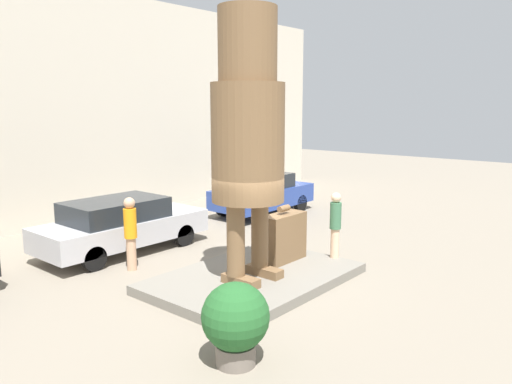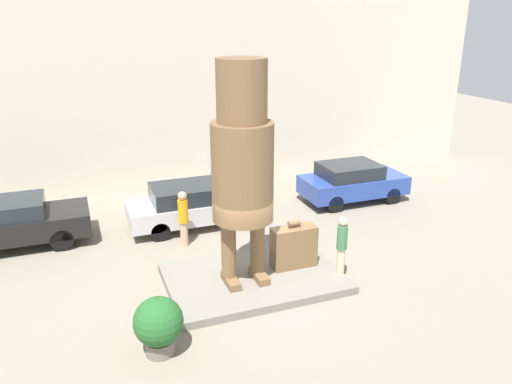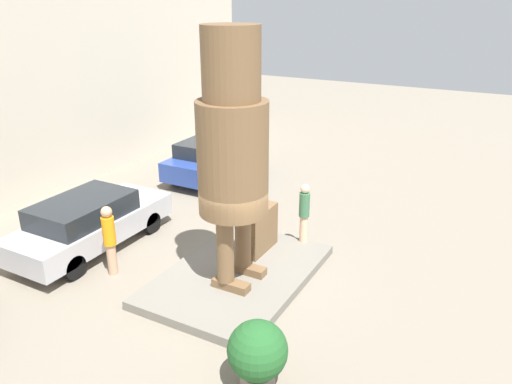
{
  "view_description": "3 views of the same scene",
  "coord_description": "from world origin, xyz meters",
  "px_view_note": "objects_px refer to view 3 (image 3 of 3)",
  "views": [
    {
      "loc": [
        -8.34,
        -7.11,
        4.03
      ],
      "look_at": [
        0.3,
        0.2,
        2.06
      ],
      "focal_mm": 35.0,
      "sensor_mm": 36.0,
      "label": 1
    },
    {
      "loc": [
        -4.23,
        -11.36,
        6.97
      ],
      "look_at": [
        0.14,
        0.2,
        2.54
      ],
      "focal_mm": 35.0,
      "sensor_mm": 36.0,
      "label": 2
    },
    {
      "loc": [
        -9.17,
        -5.49,
        6.55
      ],
      "look_at": [
        0.53,
        -0.22,
        2.17
      ],
      "focal_mm": 35.0,
      "sensor_mm": 36.0,
      "label": 3
    }
  ],
  "objects_px": {
    "tourist": "(304,211)",
    "worker_hivis": "(109,238)",
    "statue_figure": "(233,142)",
    "giant_suitcase": "(258,229)",
    "parked_car_blue": "(211,158)",
    "planter_pot": "(258,353)",
    "parked_car_silver": "(89,221)"
  },
  "relations": [
    {
      "from": "planter_pot",
      "to": "worker_hivis",
      "type": "relative_size",
      "value": 0.73
    },
    {
      "from": "tourist",
      "to": "planter_pot",
      "type": "bearing_deg",
      "value": -165.08
    },
    {
      "from": "planter_pot",
      "to": "parked_car_silver",
      "type": "bearing_deg",
      "value": 69.37
    },
    {
      "from": "statue_figure",
      "to": "parked_car_blue",
      "type": "relative_size",
      "value": 1.43
    },
    {
      "from": "tourist",
      "to": "parked_car_blue",
      "type": "distance_m",
      "value": 6.42
    },
    {
      "from": "worker_hivis",
      "to": "parked_car_blue",
      "type": "bearing_deg",
      "value": 13.34
    },
    {
      "from": "statue_figure",
      "to": "giant_suitcase",
      "type": "bearing_deg",
      "value": 7.65
    },
    {
      "from": "giant_suitcase",
      "to": "tourist",
      "type": "relative_size",
      "value": 0.83
    },
    {
      "from": "parked_car_silver",
      "to": "giant_suitcase",
      "type": "bearing_deg",
      "value": -68.03
    },
    {
      "from": "giant_suitcase",
      "to": "parked_car_blue",
      "type": "relative_size",
      "value": 0.35
    },
    {
      "from": "tourist",
      "to": "worker_hivis",
      "type": "distance_m",
      "value": 5.08
    },
    {
      "from": "statue_figure",
      "to": "parked_car_silver",
      "type": "xyz_separation_m",
      "value": [
        -0.17,
        4.52,
        -2.81
      ]
    },
    {
      "from": "giant_suitcase",
      "to": "parked_car_silver",
      "type": "distance_m",
      "value": 4.64
    },
    {
      "from": "tourist",
      "to": "worker_hivis",
      "type": "bearing_deg",
      "value": 133.93
    },
    {
      "from": "planter_pot",
      "to": "tourist",
      "type": "bearing_deg",
      "value": 14.92
    },
    {
      "from": "giant_suitcase",
      "to": "parked_car_blue",
      "type": "distance_m",
      "value": 6.42
    },
    {
      "from": "tourist",
      "to": "planter_pot",
      "type": "height_order",
      "value": "tourist"
    },
    {
      "from": "parked_car_blue",
      "to": "worker_hivis",
      "type": "bearing_deg",
      "value": -166.66
    },
    {
      "from": "parked_car_silver",
      "to": "statue_figure",
      "type": "bearing_deg",
      "value": -87.89
    },
    {
      "from": "tourist",
      "to": "parked_car_silver",
      "type": "height_order",
      "value": "tourist"
    },
    {
      "from": "statue_figure",
      "to": "planter_pot",
      "type": "distance_m",
      "value": 4.39
    },
    {
      "from": "tourist",
      "to": "planter_pot",
      "type": "relative_size",
      "value": 1.25
    },
    {
      "from": "giant_suitcase",
      "to": "tourist",
      "type": "height_order",
      "value": "tourist"
    },
    {
      "from": "statue_figure",
      "to": "worker_hivis",
      "type": "xyz_separation_m",
      "value": [
        -0.92,
        3.02,
        -2.61
      ]
    },
    {
      "from": "parked_car_silver",
      "to": "worker_hivis",
      "type": "relative_size",
      "value": 2.58
    },
    {
      "from": "parked_car_blue",
      "to": "planter_pot",
      "type": "height_order",
      "value": "parked_car_blue"
    },
    {
      "from": "parked_car_silver",
      "to": "tourist",
      "type": "bearing_deg",
      "value": -61.76
    },
    {
      "from": "tourist",
      "to": "planter_pot",
      "type": "xyz_separation_m",
      "value": [
        -5.23,
        -1.39,
        -0.4
      ]
    },
    {
      "from": "statue_figure",
      "to": "giant_suitcase",
      "type": "xyz_separation_m",
      "value": [
        1.57,
        0.21,
        -2.79
      ]
    },
    {
      "from": "statue_figure",
      "to": "parked_car_blue",
      "type": "xyz_separation_m",
      "value": [
        6.16,
        4.7,
        -2.8
      ]
    },
    {
      "from": "giant_suitcase",
      "to": "parked_car_silver",
      "type": "xyz_separation_m",
      "value": [
        -1.74,
        4.3,
        -0.02
      ]
    },
    {
      "from": "parked_car_silver",
      "to": "worker_hivis",
      "type": "xyz_separation_m",
      "value": [
        -0.76,
        -1.49,
        0.21
      ]
    }
  ]
}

